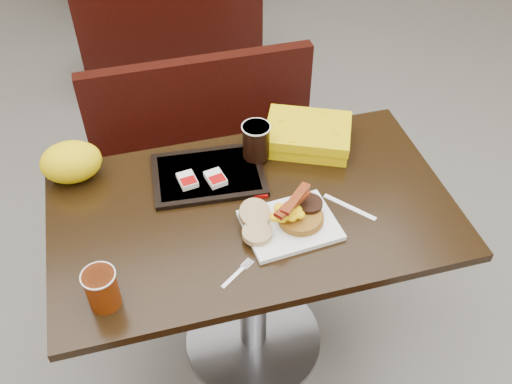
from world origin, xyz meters
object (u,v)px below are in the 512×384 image
object	(u,v)px
fork	(233,277)
hashbrown_sleeve_left	(187,180)
paper_bag	(71,162)
clamshell	(308,135)
tray	(208,175)
coffee_cup_far	(256,141)
bench_near_n	(211,157)
pancake_stack	(301,216)
table_near	(253,283)
knife	(350,207)
coffee_cup_near	(102,289)
bench_far_s	(168,24)
hashbrown_sleeve_right	(216,178)
platter	(290,225)

from	to	relation	value
fork	hashbrown_sleeve_left	xyz separation A→B (m)	(-0.05, 0.38, 0.02)
paper_bag	clamshell	bearing A→B (deg)	-2.41
clamshell	paper_bag	world-z (taller)	paper_bag
tray	coffee_cup_far	size ratio (longest dim) A/B	2.93
bench_near_n	paper_bag	xyz separation A→B (m)	(-0.51, -0.43, 0.46)
bench_near_n	pancake_stack	size ratio (longest dim) A/B	7.45
table_near	bench_near_n	distance (m)	0.70
pancake_stack	knife	distance (m)	0.17
pancake_stack	fork	bearing A→B (deg)	-149.14
coffee_cup_near	hashbrown_sleeve_left	world-z (taller)	coffee_cup_near
bench_near_n	hashbrown_sleeve_left	bearing A→B (deg)	-106.96
coffee_cup_near	bench_far_s	bearing A→B (deg)	78.04
hashbrown_sleeve_right	table_near	bearing A→B (deg)	-68.14
bench_near_n	coffee_cup_far	size ratio (longest dim) A/B	8.46
paper_bag	coffee_cup_far	bearing A→B (deg)	-6.25
fork	paper_bag	size ratio (longest dim) A/B	0.63
coffee_cup_near	bench_near_n	bearing A→B (deg)	64.11
knife	tray	bearing A→B (deg)	-162.26
platter	knife	bearing A→B (deg)	2.90
bench_far_s	fork	bearing A→B (deg)	-93.14
bench_near_n	bench_far_s	world-z (taller)	same
coffee_cup_near	coffee_cup_far	distance (m)	0.68
fork	paper_bag	distance (m)	0.65
knife	paper_bag	bearing A→B (deg)	-153.49
coffee_cup_near	hashbrown_sleeve_left	bearing A→B (deg)	52.89
fork	hashbrown_sleeve_right	distance (m)	0.37
clamshell	bench_near_n	bearing A→B (deg)	142.99
coffee_cup_near	fork	xyz separation A→B (m)	(0.33, -0.01, -0.06)
pancake_stack	knife	size ratio (longest dim) A/B	0.77
knife	hashbrown_sleeve_left	bearing A→B (deg)	-155.38
knife	table_near	bearing A→B (deg)	-144.81
pancake_stack	coffee_cup_near	xyz separation A→B (m)	(-0.57, -0.13, 0.03)
platter	coffee_cup_far	bearing A→B (deg)	88.02
table_near	clamshell	size ratio (longest dim) A/B	4.35
platter	clamshell	xyz separation A→B (m)	(0.17, 0.34, 0.03)
bench_near_n	hashbrown_sleeve_left	distance (m)	0.72
table_near	hashbrown_sleeve_left	world-z (taller)	hashbrown_sleeve_left
pancake_stack	fork	distance (m)	0.28
fork	hashbrown_sleeve_left	world-z (taller)	hashbrown_sleeve_left
bench_far_s	hashbrown_sleeve_left	xyz separation A→B (m)	(-0.17, -1.76, 0.42)
coffee_cup_near	coffee_cup_far	world-z (taller)	coffee_cup_far
knife	hashbrown_sleeve_right	size ratio (longest dim) A/B	2.46
platter	coffee_cup_near	world-z (taller)	coffee_cup_near
platter	knife	xyz separation A→B (m)	(0.20, 0.03, -0.01)
paper_bag	tray	bearing A→B (deg)	-14.49
coffee_cup_near	pancake_stack	bearing A→B (deg)	12.99
tray	clamshell	xyz separation A→B (m)	(0.35, 0.07, 0.03)
pancake_stack	knife	xyz separation A→B (m)	(0.16, 0.02, -0.03)
fork	hashbrown_sleeve_left	bearing A→B (deg)	62.04
knife	tray	xyz separation A→B (m)	(-0.38, 0.24, 0.01)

